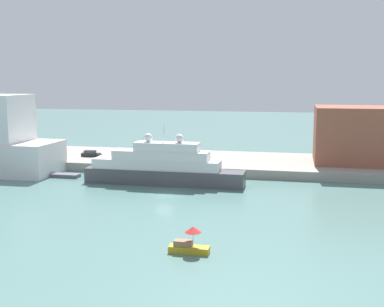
% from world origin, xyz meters
% --- Properties ---
extents(ground, '(400.00, 400.00, 0.00)m').
position_xyz_m(ground, '(0.00, 0.00, 0.00)').
color(ground, slate).
extents(quay_dock, '(110.00, 22.11, 1.66)m').
position_xyz_m(quay_dock, '(0.00, 27.05, 0.83)').
color(quay_dock, gray).
rests_on(quay_dock, ground).
extents(large_yacht, '(27.65, 4.29, 10.15)m').
position_xyz_m(large_yacht, '(-2.73, 8.35, 2.91)').
color(large_yacht, '#4C4C51').
rests_on(large_yacht, ground).
extents(small_motorboat, '(4.23, 1.75, 2.86)m').
position_xyz_m(small_motorboat, '(9.08, -23.29, 1.04)').
color(small_motorboat, '#B7991E').
rests_on(small_motorboat, ground).
extents(work_barge, '(5.19, 1.99, 0.63)m').
position_xyz_m(work_barge, '(-21.73, 10.21, 0.32)').
color(work_barge, '#595966').
rests_on(work_barge, ground).
extents(harbor_building, '(17.63, 13.18, 10.95)m').
position_xyz_m(harbor_building, '(32.02, 28.10, 7.14)').
color(harbor_building, '#93513D').
rests_on(harbor_building, quay_dock).
extents(parked_car, '(3.83, 1.65, 1.31)m').
position_xyz_m(parked_car, '(-22.85, 24.05, 2.23)').
color(parked_car, black).
rests_on(parked_car, quay_dock).
extents(person_figure, '(0.36, 0.36, 1.66)m').
position_xyz_m(person_figure, '(-18.27, 18.80, 2.43)').
color(person_figure, '#334C8C').
rests_on(person_figure, quay_dock).
extents(mooring_bollard, '(0.39, 0.39, 0.79)m').
position_xyz_m(mooring_bollard, '(-1.91, 16.90, 2.06)').
color(mooring_bollard, black).
rests_on(mooring_bollard, quay_dock).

